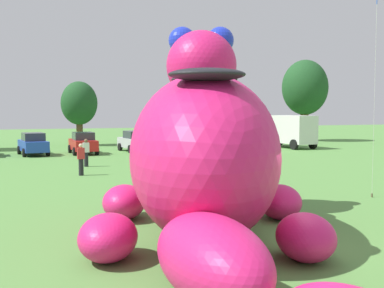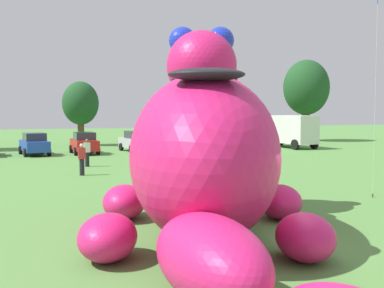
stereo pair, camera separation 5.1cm
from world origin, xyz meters
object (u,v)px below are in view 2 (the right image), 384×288
object	(u,v)px
giant_inflatable_creature	(205,153)
spectator_near_inflatable	(87,153)
car_red	(84,143)
car_yellow	(221,139)
car_blue	(34,144)
car_silver	(136,141)
box_truck	(288,130)
car_green	(185,141)
spectator_mid_field	(82,160)

from	to	relation	value
giant_inflatable_creature	spectator_near_inflatable	xyz separation A→B (m)	(-0.79, 18.11, -1.49)
car_red	car_yellow	world-z (taller)	same
car_blue	car_silver	world-z (taller)	same
giant_inflatable_creature	box_truck	world-z (taller)	giant_inflatable_creature
car_green	spectator_mid_field	distance (m)	15.93
car_yellow	car_green	bearing A→B (deg)	-164.19
car_blue	car_yellow	size ratio (longest dim) A/B	0.99
car_red	spectator_near_inflatable	distance (m)	8.92
giant_inflatable_creature	spectator_mid_field	world-z (taller)	giant_inflatable_creature
car_blue	box_truck	size ratio (longest dim) A/B	0.65
car_red	car_silver	bearing A→B (deg)	10.81
spectator_near_inflatable	car_silver	bearing A→B (deg)	61.17
car_red	box_truck	xyz separation A→B (m)	(18.51, 0.22, 0.74)
spectator_near_inflatable	giant_inflatable_creature	bearing A→B (deg)	-87.51
box_truck	spectator_mid_field	size ratio (longest dim) A/B	3.86
car_silver	car_green	bearing A→B (deg)	-19.14
spectator_near_inflatable	spectator_mid_field	world-z (taller)	same
car_silver	spectator_mid_field	bearing A→B (deg)	-114.18
car_green	car_yellow	distance (m)	3.77
car_red	car_green	xyz separation A→B (m)	(8.26, -0.52, 0.00)
car_blue	spectator_near_inflatable	world-z (taller)	car_blue
car_red	car_yellow	bearing A→B (deg)	2.44
box_truck	spectator_mid_field	world-z (taller)	box_truck
giant_inflatable_creature	car_blue	world-z (taller)	giant_inflatable_creature
spectator_mid_field	car_green	bearing A→B (deg)	50.87
car_green	box_truck	xyz separation A→B (m)	(10.25, 0.74, 0.74)
car_silver	spectator_near_inflatable	size ratio (longest dim) A/B	2.50
car_red	box_truck	bearing A→B (deg)	0.67
car_green	car_yellow	size ratio (longest dim) A/B	0.97
car_yellow	giant_inflatable_creature	bearing A→B (deg)	-113.72
car_yellow	spectator_mid_field	bearing A→B (deg)	-135.63
car_red	car_green	distance (m)	8.27
car_red	box_truck	world-z (taller)	box_truck
giant_inflatable_creature	box_truck	bearing A→B (deg)	55.49
car_blue	spectator_near_inflatable	bearing A→B (deg)	-73.00
car_blue	car_red	world-z (taller)	same
spectator_near_inflatable	car_green	bearing A→B (deg)	42.11
giant_inflatable_creature	car_silver	world-z (taller)	giant_inflatable_creature
car_red	box_truck	distance (m)	18.52
car_yellow	car_red	bearing A→B (deg)	-177.56
car_red	spectator_mid_field	world-z (taller)	car_red
car_silver	spectator_mid_field	world-z (taller)	car_silver
giant_inflatable_creature	spectator_near_inflatable	world-z (taller)	giant_inflatable_creature
car_silver	car_yellow	bearing A→B (deg)	-2.48
car_yellow	spectator_mid_field	xyz separation A→B (m)	(-13.68, -13.39, -0.01)
box_truck	spectator_mid_field	bearing A→B (deg)	-147.18
car_blue	car_red	bearing A→B (deg)	-3.07
car_green	box_truck	bearing A→B (deg)	4.12
car_green	car_silver	bearing A→B (deg)	160.86
car_blue	car_green	world-z (taller)	same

